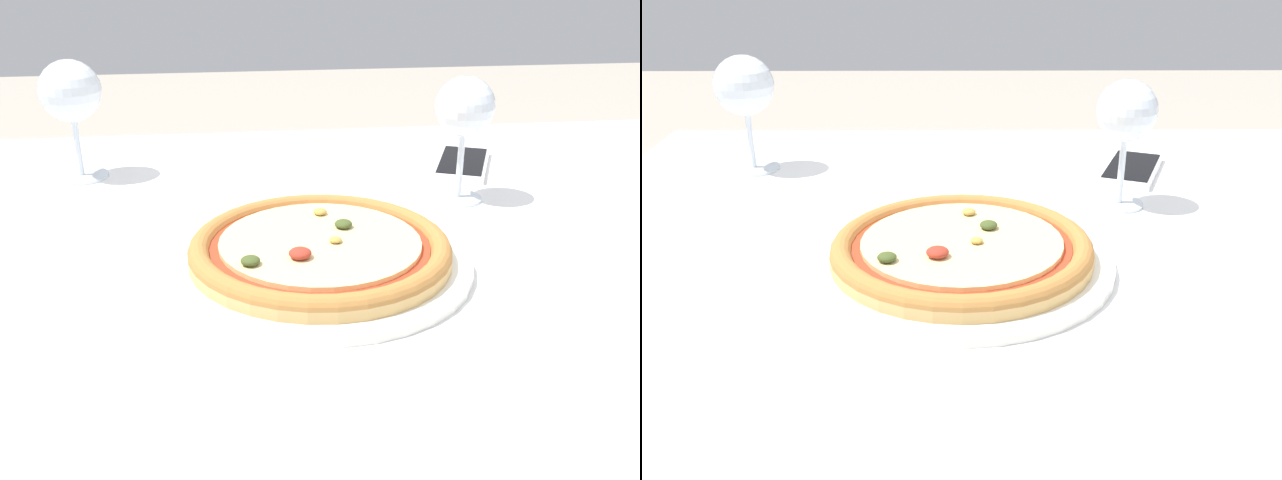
{
  "view_description": "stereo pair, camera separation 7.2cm",
  "coord_description": "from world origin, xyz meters",
  "views": [
    {
      "loc": [
        -0.23,
        -0.65,
        1.07
      ],
      "look_at": [
        -0.15,
        0.01,
        0.78
      ],
      "focal_mm": 40.0,
      "sensor_mm": 36.0,
      "label": 1
    },
    {
      "loc": [
        -0.16,
        -0.65,
        1.07
      ],
      "look_at": [
        -0.15,
        0.01,
        0.78
      ],
      "focal_mm": 40.0,
      "sensor_mm": 36.0,
      "label": 2
    }
  ],
  "objects": [
    {
      "name": "cell_phone",
      "position": [
        0.09,
        0.31,
        0.75
      ],
      "size": [
        0.12,
        0.16,
        0.01
      ],
      "color": "white",
      "rests_on": "dining_table"
    },
    {
      "name": "dining_table",
      "position": [
        0.0,
        0.0,
        0.66
      ],
      "size": [
        1.26,
        1.06,
        0.75
      ],
      "color": "brown",
      "rests_on": "ground_plane"
    },
    {
      "name": "wine_glass_far_right",
      "position": [
        0.05,
        0.18,
        0.86
      ],
      "size": [
        0.07,
        0.07,
        0.16
      ],
      "color": "silver",
      "rests_on": "dining_table"
    },
    {
      "name": "pizza_plate",
      "position": [
        -0.15,
        0.01,
        0.77
      ],
      "size": [
        0.31,
        0.31,
        0.04
      ],
      "color": "white",
      "rests_on": "dining_table"
    },
    {
      "name": "wine_glass_far_left",
      "position": [
        -0.45,
        0.32,
        0.86
      ],
      "size": [
        0.08,
        0.08,
        0.16
      ],
      "color": "silver",
      "rests_on": "dining_table"
    }
  ]
}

